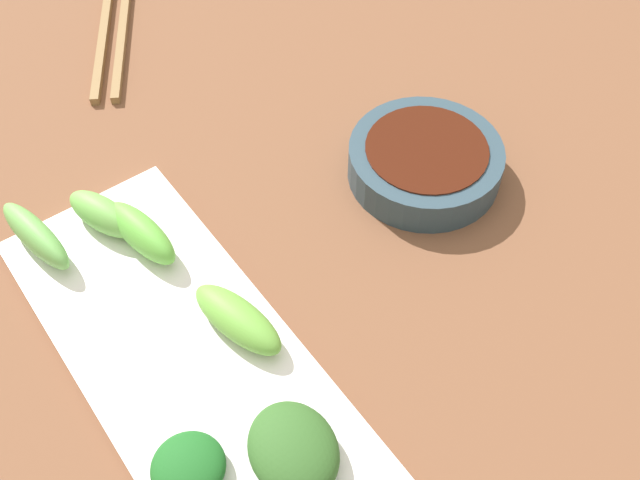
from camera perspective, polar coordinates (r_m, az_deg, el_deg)
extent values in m
cube|color=brown|center=(0.58, -2.31, -3.28)|extent=(2.10, 2.10, 0.02)
cylinder|color=#2E4451|center=(0.63, 8.02, 5.92)|extent=(0.13, 0.13, 0.03)
cylinder|color=#3E160B|center=(0.63, 8.08, 6.31)|extent=(0.10, 0.10, 0.02)
cube|color=white|center=(0.53, -9.66, -9.64)|extent=(0.14, 0.36, 0.01)
ellipsoid|color=#305C25|center=(0.48, -2.05, -15.73)|extent=(0.06, 0.07, 0.03)
ellipsoid|color=#66A83D|center=(0.52, -6.32, -6.04)|extent=(0.05, 0.08, 0.02)
ellipsoid|color=#6BB354|center=(0.60, -20.92, 0.32)|extent=(0.03, 0.09, 0.03)
ellipsoid|color=#6CB24D|center=(0.60, -16.32, 1.92)|extent=(0.05, 0.07, 0.03)
ellipsoid|color=#1C5D21|center=(0.48, -10.04, -16.73)|extent=(0.05, 0.05, 0.02)
ellipsoid|color=#62B841|center=(0.58, -13.50, 0.54)|extent=(0.04, 0.08, 0.03)
cube|color=olive|center=(0.81, -14.80, 15.65)|extent=(0.13, 0.20, 0.01)
cube|color=olive|center=(0.81, -16.14, 15.48)|extent=(0.13, 0.20, 0.01)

